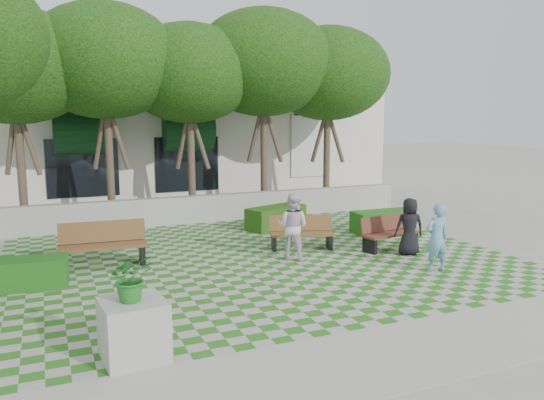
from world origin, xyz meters
name	(u,v)px	position (x,y,z in m)	size (l,w,h in m)	color
ground	(278,270)	(0.00, 0.00, 0.00)	(90.00, 90.00, 0.00)	gray
lawn	(262,259)	(0.00, 1.00, 0.01)	(12.00, 12.00, 0.00)	#2B721E
sidewalk_south	(404,352)	(0.00, -4.70, 0.01)	(16.00, 2.00, 0.01)	#9E9B93
retaining_wall	(203,209)	(0.00, 6.20, 0.45)	(15.00, 0.36, 0.90)	#9E9B93
bench_east	(389,233)	(3.56, 0.66, 0.43)	(1.76, 0.83, 0.89)	#51291B
bench_mid	(301,233)	(1.40, 1.59, 0.43)	(1.79, 1.05, 0.89)	brown
bench_west	(103,245)	(-3.66, 2.00, 0.51)	(2.04, 0.81, 1.05)	brown
hedge_east	(383,222)	(4.59, 2.42, 0.33)	(1.90, 0.76, 0.67)	#1B5316
hedge_midright	(276,217)	(1.83, 4.27, 0.35)	(1.99, 0.79, 0.70)	#1F4512
hedge_west	(21,274)	(-5.40, 0.90, 0.31)	(1.80, 0.72, 0.63)	#184F15
planter_front	(133,317)	(-3.78, -3.28, 0.64)	(0.97, 0.97, 1.59)	#9E9B93
person_blue	(437,238)	(3.32, -1.49, 0.79)	(0.57, 0.38, 1.58)	#699BC0
person_dark	(409,227)	(3.65, -0.07, 0.74)	(0.72, 0.47, 1.48)	black
person_white	(292,226)	(0.72, 0.74, 0.83)	(0.81, 0.63, 1.67)	silver
tree_row	(143,61)	(-1.86, 5.95, 5.18)	(17.70, 13.40, 7.41)	#47382B
building	(175,138)	(0.93, 14.08, 2.52)	(18.00, 8.92, 5.15)	silver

